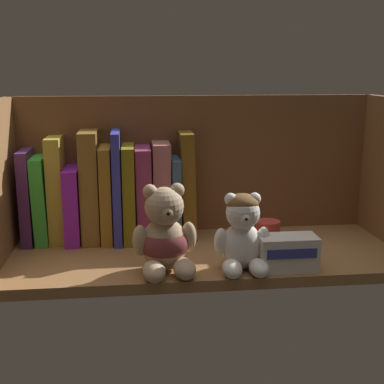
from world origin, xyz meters
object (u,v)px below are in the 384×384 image
Objects in this scene: book_9 at (161,190)px; book_10 at (175,197)px; book_4 at (91,186)px; pillar_candle at (268,234)px; book_11 at (187,185)px; book_0 at (29,196)px; teddy_bear_smaller at (243,234)px; book_5 at (107,192)px; book_3 at (74,203)px; small_product_box at (287,253)px; book_1 at (42,199)px; book_6 at (117,185)px; book_8 at (144,192)px; book_2 at (57,189)px; book_7 at (129,192)px; teddy_bear_larger at (165,238)px.

book_10 is (2.94, 0.00, -1.55)cm from book_9.
pillar_candle is (34.79, -10.13, -8.51)cm from book_4.
pillar_candle is (14.97, -10.13, -8.23)cm from book_11.
book_0 is 32.29cm from book_11.
teddy_bear_smaller is (39.84, -20.71, -2.97)cm from book_0.
book_10 is (17.31, 0.00, -2.86)cm from book_4.
book_9 is (11.17, 0.00, 0.22)cm from book_5.
book_3 is 44.68cm from small_product_box.
book_10 is at bearing 0.00° from book_4.
book_11 is at bearing 125.73° from small_product_box.
book_3 is 0.91× the size of book_10.
small_product_box is at bearing -25.52° from book_1.
book_6 is at bearing 0.00° from book_1.
book_0 is 23.22cm from book_8.
book_3 is (8.89, 0.00, -1.83)cm from book_0.
book_2 is 1.27× the size of book_10.
book_4 is 3.55cm from book_5.
pillar_candle is at bearing 55.09° from teddy_bear_smaller.
book_0 is at bearing 180.00° from book_4.
book_0 is 0.84× the size of book_6.
book_0 is 0.97× the size of book_5.
book_0 is 1.24× the size of book_3.
book_2 is 1.10× the size of book_5.
book_6 is 32.20cm from pillar_candle.
book_3 is 0.70× the size of book_11.
book_2 is 4.43cm from book_3.
book_0 is at bearing 180.00° from book_9.
book_8 is 1.86× the size of small_product_box.
small_product_box is (47.75, -21.54, -6.44)cm from book_0.
book_0 reaches higher than book_10.
teddy_bear_smaller is (7.58, -20.71, -4.46)cm from book_11.
book_6 reaches higher than book_2.
book_1 is 3.59cm from book_2.
book_9 is (17.93, 0.00, 2.31)cm from book_3.
book_4 is at bearing 180.00° from book_8.
book_5 is 39.24cm from small_product_box.
book_10 is at bearing 0.00° from book_7.
book_8 is 33.30cm from small_product_box.
book_7 is (14.53, 0.00, -0.88)cm from book_2.
teddy_bear_larger is (-3.44, -19.94, -2.30)cm from book_10.
book_1 is at bearing 180.00° from book_9.
book_2 reaches higher than pillar_candle.
teddy_bear_smaller is at bearing -37.08° from book_4.
book_6 is at bearing 180.00° from book_9.
book_0 is at bearing 180.00° from book_5.
book_3 is at bearing 180.00° from book_11.
book_10 is at bearing 0.00° from book_0.
book_10 is (27.13, 0.00, -0.35)cm from book_1.
book_3 is at bearing 131.15° from teddy_bear_larger.
book_9 reaches higher than book_8.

